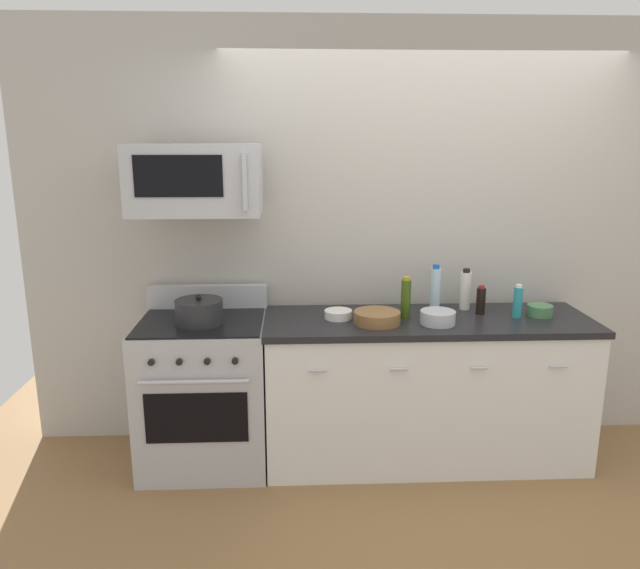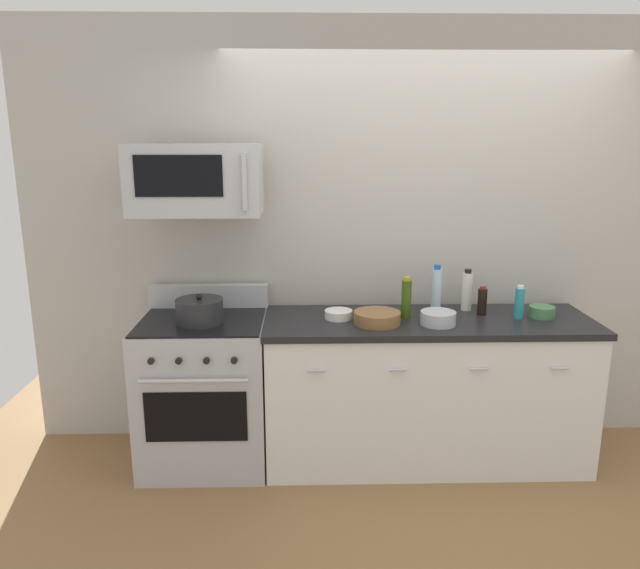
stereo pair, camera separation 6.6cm
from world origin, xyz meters
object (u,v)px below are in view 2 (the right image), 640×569
object	(u,v)px
range_oven	(205,390)
bottle_water_clear	(436,290)
microwave	(196,179)
bottle_olive_oil	(406,299)
bottle_vinegar_white	(467,291)
stockpot	(200,311)
bottle_dish_soap	(519,302)
bowl_wooden_salad	(377,317)
bowl_green_glaze	(542,311)
bowl_steel_prep	(438,318)
bottle_soy_sauce_dark	(482,301)
bowl_white_ceramic	(338,314)

from	to	relation	value
range_oven	bottle_water_clear	bearing A→B (deg)	6.07
microwave	bottle_olive_oil	world-z (taller)	microwave
range_oven	bottle_vinegar_white	world-z (taller)	bottle_vinegar_white
stockpot	bottle_dish_soap	bearing A→B (deg)	1.62
bottle_olive_oil	bowl_wooden_salad	size ratio (longest dim) A/B	0.94
range_oven	bowl_wooden_salad	bearing A→B (deg)	-5.02
bottle_vinegar_white	range_oven	bearing A→B (deg)	-173.48
bottle_olive_oil	microwave	bearing A→B (deg)	178.68
bottle_vinegar_white	stockpot	distance (m)	1.66
bottle_dish_soap	bowl_wooden_salad	distance (m)	0.88
microwave	bottle_water_clear	world-z (taller)	microwave
bottle_vinegar_white	bottle_water_clear	bearing A→B (deg)	-170.27
range_oven	bowl_green_glaze	size ratio (longest dim) A/B	6.94
stockpot	bowl_steel_prep	bearing A→B (deg)	-2.63
bottle_water_clear	bowl_green_glaze	world-z (taller)	bottle_water_clear
bottle_soy_sauce_dark	bottle_water_clear	xyz separation A→B (m)	(-0.27, 0.08, 0.06)
bowl_steel_prep	bowl_green_glaze	distance (m)	0.68
microwave	bottle_soy_sauce_dark	size ratio (longest dim) A/B	4.15
bottle_water_clear	bowl_green_glaze	size ratio (longest dim) A/B	1.94
bowl_white_ceramic	bottle_vinegar_white	bearing A→B (deg)	11.61
range_oven	bowl_steel_prep	distance (m)	1.49
bowl_green_glaze	microwave	bearing A→B (deg)	179.31
bottle_vinegar_white	bowl_white_ceramic	size ratio (longest dim) A/B	1.57
bottle_dish_soap	bowl_green_glaze	xyz separation A→B (m)	(0.15, 0.02, -0.06)
bottle_soy_sauce_dark	bowl_wooden_salad	size ratio (longest dim) A/B	0.66
microwave	bottle_water_clear	size ratio (longest dim) A/B	2.49
bottle_water_clear	bottle_dish_soap	size ratio (longest dim) A/B	1.46
bottle_soy_sauce_dark	bowl_steel_prep	xyz separation A→B (m)	(-0.31, -0.20, -0.04)
bottle_vinegar_white	bowl_green_glaze	size ratio (longest dim) A/B	1.71
bottle_vinegar_white	bottle_water_clear	xyz separation A→B (m)	(-0.20, -0.03, 0.02)
microwave	bowl_green_glaze	size ratio (longest dim) A/B	4.83
bottle_soy_sauce_dark	microwave	bearing A→B (deg)	-178.89
bottle_vinegar_white	bottle_olive_oil	world-z (taller)	bottle_vinegar_white
bottle_olive_oil	bowl_green_glaze	size ratio (longest dim) A/B	1.66
stockpot	microwave	bearing A→B (deg)	89.87
range_oven	bottle_dish_soap	xyz separation A→B (m)	(1.91, 0.00, 0.55)
microwave	bottle_olive_oil	bearing A→B (deg)	-1.32
bowl_wooden_salad	bowl_steel_prep	bearing A→B (deg)	-4.18
bottle_vinegar_white	bowl_steel_prep	distance (m)	0.40
bottle_vinegar_white	bowl_steel_prep	size ratio (longest dim) A/B	1.28
bottle_vinegar_white	bottle_soy_sauce_dark	xyz separation A→B (m)	(0.07, -0.11, -0.04)
bottle_olive_oil	stockpot	size ratio (longest dim) A/B	0.92
bottle_water_clear	bowl_steel_prep	bearing A→B (deg)	-99.02
range_oven	bowl_wooden_salad	distance (m)	1.16
bowl_white_ceramic	bowl_green_glaze	world-z (taller)	bowl_green_glaze
bottle_water_clear	bowl_green_glaze	xyz separation A→B (m)	(0.62, -0.13, -0.11)
bottle_vinegar_white	bowl_green_glaze	distance (m)	0.46
bottle_vinegar_white	bottle_dish_soap	distance (m)	0.33
microwave	bottle_vinegar_white	distance (m)	1.79
bottle_olive_oil	bottle_water_clear	xyz separation A→B (m)	(0.21, 0.14, 0.02)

